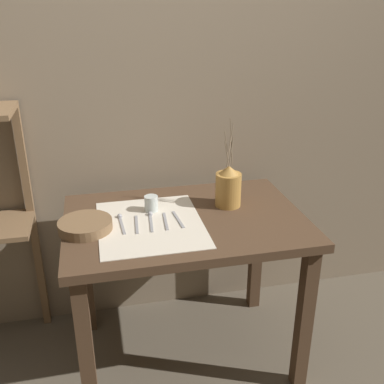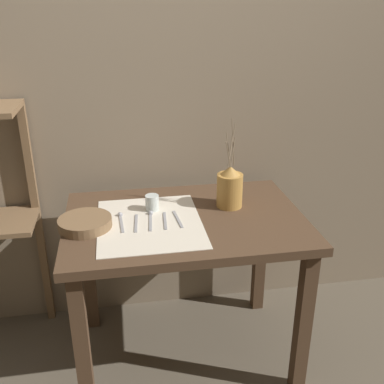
% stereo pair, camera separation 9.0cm
% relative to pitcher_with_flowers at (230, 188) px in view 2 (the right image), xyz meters
% --- Properties ---
extents(ground_plane, '(12.00, 12.00, 0.00)m').
position_rel_pitcher_with_flowers_xyz_m(ground_plane, '(-0.22, -0.08, -0.86)').
color(ground_plane, brown).
extents(stone_wall_back, '(7.00, 0.06, 2.40)m').
position_rel_pitcher_with_flowers_xyz_m(stone_wall_back, '(-0.22, 0.39, 0.34)').
color(stone_wall_back, gray).
rests_on(stone_wall_back, ground_plane).
extents(wooden_table, '(1.06, 0.73, 0.77)m').
position_rel_pitcher_with_flowers_xyz_m(wooden_table, '(-0.22, -0.08, -0.21)').
color(wooden_table, '#4C3523').
rests_on(wooden_table, ground_plane).
extents(linen_cloth, '(0.44, 0.53, 0.00)m').
position_rel_pitcher_with_flowers_xyz_m(linen_cloth, '(-0.38, -0.11, -0.09)').
color(linen_cloth, beige).
rests_on(linen_cloth, wooden_table).
extents(pitcher_with_flowers, '(0.12, 0.12, 0.41)m').
position_rel_pitcher_with_flowers_xyz_m(pitcher_with_flowers, '(0.00, 0.00, 0.00)').
color(pitcher_with_flowers, '#B7843D').
rests_on(pitcher_with_flowers, wooden_table).
extents(wooden_bowl, '(0.22, 0.22, 0.04)m').
position_rel_pitcher_with_flowers_xyz_m(wooden_bowl, '(-0.65, -0.11, -0.07)').
color(wooden_bowl, brown).
rests_on(wooden_bowl, wooden_table).
extents(glass_tumbler_near, '(0.06, 0.06, 0.07)m').
position_rel_pitcher_with_flowers_xyz_m(glass_tumbler_near, '(-0.36, 0.02, -0.05)').
color(glass_tumbler_near, silver).
rests_on(glass_tumbler_near, wooden_table).
extents(spoon_outer, '(0.03, 0.18, 0.02)m').
position_rel_pitcher_with_flowers_xyz_m(spoon_outer, '(-0.50, -0.05, -0.09)').
color(spoon_outer, '#939399').
rests_on(spoon_outer, wooden_table).
extents(fork_outer, '(0.02, 0.17, 0.00)m').
position_rel_pitcher_with_flowers_xyz_m(fork_outer, '(-0.44, -0.11, -0.09)').
color(fork_outer, '#939399').
rests_on(fork_outer, wooden_table).
extents(spoon_inner, '(0.03, 0.18, 0.02)m').
position_rel_pitcher_with_flowers_xyz_m(spoon_inner, '(-0.37, -0.06, -0.09)').
color(spoon_inner, '#939399').
rests_on(spoon_inner, wooden_table).
extents(knife_center, '(0.02, 0.17, 0.00)m').
position_rel_pitcher_with_flowers_xyz_m(knife_center, '(-0.31, -0.11, -0.09)').
color(knife_center, '#939399').
rests_on(knife_center, wooden_table).
extents(fork_inner, '(0.03, 0.17, 0.00)m').
position_rel_pitcher_with_flowers_xyz_m(fork_inner, '(-0.26, -0.10, -0.09)').
color(fork_inner, '#939399').
rests_on(fork_inner, wooden_table).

